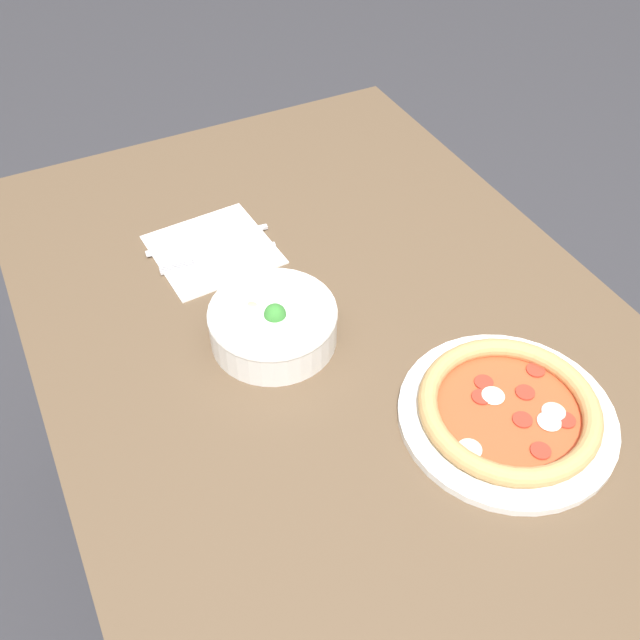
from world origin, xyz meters
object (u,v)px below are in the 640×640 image
Objects in this scene: pizza at (508,411)px; fork at (220,257)px; knife at (213,239)px; bowl at (273,323)px.

pizza is 0.53m from fork.
fork is at bearing 87.82° from knife.
bowl is (0.27, 0.22, 0.02)m from pizza.
bowl is 0.26m from knife.
bowl is at bearing 95.57° from knife.
pizza is at bearing -141.36° from bowl.
pizza is 1.47× the size of fork.
fork is (0.48, 0.22, -0.01)m from pizza.
pizza reaches higher than fork.
bowl reaches higher than fork.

